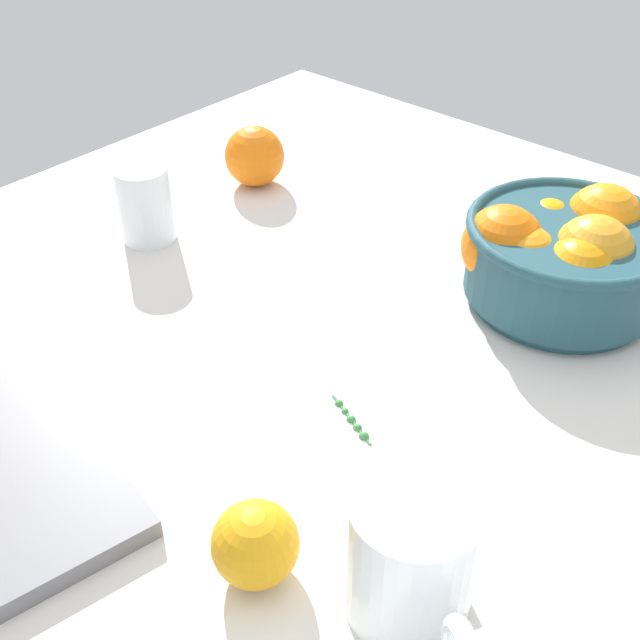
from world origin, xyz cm
name	(u,v)px	position (x,y,z in cm)	size (l,w,h in cm)	color
ground_plane	(366,358)	(0.00, 0.00, -1.50)	(116.01, 107.31, 3.00)	silver
fruit_bowl	(563,255)	(10.10, 19.85, 5.65)	(21.47, 21.47, 11.29)	#234C56
juice_glass	(410,563)	(20.04, -20.50, 4.62)	(8.92, 8.92, 10.76)	white
second_glass	(146,209)	(-32.71, -1.12, 4.02)	(6.41, 6.41, 9.34)	white
loose_orange_1	(255,544)	(10.31, -25.68, 3.21)	(6.43, 6.43, 6.43)	orange
loose_orange_3	(255,156)	(-33.22, 17.41, 3.97)	(7.95, 7.95, 7.95)	orange
herb_sprig_0	(353,420)	(5.71, -9.09, 0.27)	(6.59, 2.86, 0.94)	#3B8041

